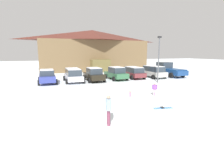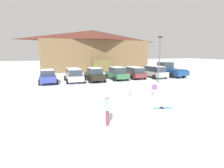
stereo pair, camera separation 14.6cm
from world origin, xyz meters
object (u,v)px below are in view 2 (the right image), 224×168
parked_black_sedan (94,74)px  skier_adult_in_blue_parka (107,107)px  pickup_truck (169,70)px  pair_of_skis (162,108)px  parked_white_suv (74,75)px  lamp_post (159,57)px  parked_silver_wagon (154,71)px  parked_green_coupe (117,73)px  parked_blue_hatchback (48,76)px  ski_lodge (93,50)px  parked_maroon_van (134,72)px  skier_child_in_pink_snowsuit (130,96)px  skier_child_in_purple_jacket (155,89)px

parked_black_sedan → skier_adult_in_blue_parka: 14.27m
pickup_truck → pair_of_skis: bearing=-130.1°
parked_white_suv → lamp_post: lamp_post is taller
parked_silver_wagon → parked_green_coupe: bearing=176.6°
parked_blue_hatchback → parked_green_coupe: parked_green_coupe is taller
ski_lodge → skier_adult_in_blue_parka: (-7.27, -29.43, -3.30)m
parked_white_suv → parked_maroon_van: parked_white_suv is taller
parked_green_coupe → skier_child_in_pink_snowsuit: bearing=-107.6°
parked_white_suv → parked_silver_wagon: (11.72, -0.50, 0.02)m
ski_lodge → parked_maroon_van: size_ratio=5.14×
parked_black_sedan → pair_of_skis: size_ratio=3.16×
skier_adult_in_blue_parka → skier_child_in_pink_snowsuit: (2.99, 3.38, -0.44)m
parked_white_suv → pickup_truck: bearing=0.8°
parked_maroon_van → pickup_truck: bearing=1.4°
parked_white_suv → pair_of_skis: bearing=-73.6°
ski_lodge → parked_maroon_van: bearing=-82.5°
ski_lodge → parked_silver_wagon: ski_lodge is taller
ski_lodge → skier_adult_in_blue_parka: 30.49m
parked_maroon_van → parked_silver_wagon: 3.04m
lamp_post → skier_child_in_purple_jacket: bearing=-128.2°
parked_white_suv → parked_black_sedan: bearing=-7.4°
ski_lodge → parked_blue_hatchback: bearing=-123.2°
parked_silver_wagon → ski_lodge: bearing=107.6°
skier_child_in_purple_jacket → pickup_truck: bearing=46.5°
parked_white_suv → pickup_truck: (14.96, 0.20, 0.07)m
pickup_truck → lamp_post: bearing=-138.9°
parked_blue_hatchback → parked_green_coupe: 8.97m
parked_white_suv → skier_child_in_purple_jacket: bearing=-62.0°
parked_maroon_van → lamp_post: bearing=-77.9°
parked_maroon_van → parked_silver_wagon: size_ratio=0.95×
parked_maroon_van → skier_child_in_pink_snowsuit: size_ratio=4.87×
parked_white_suv → parked_maroon_van: bearing=0.3°
ski_lodge → parked_black_sedan: (-4.12, -15.51, -3.36)m
skier_adult_in_blue_parka → skier_child_in_pink_snowsuit: skier_adult_in_blue_parka is taller
parked_silver_wagon → skier_child_in_purple_jacket: size_ratio=3.93×
parked_green_coupe → lamp_post: (3.82, -4.24, 2.28)m
parked_white_suv → pair_of_skis: 13.61m
skier_child_in_pink_snowsuit → parked_blue_hatchback: bearing=116.8°
parked_silver_wagon → pair_of_skis: parked_silver_wagon is taller
parked_green_coupe → pickup_truck: bearing=2.2°
parked_black_sedan → skier_adult_in_blue_parka: size_ratio=2.58×
ski_lodge → lamp_post: 19.81m
parked_black_sedan → skier_child_in_pink_snowsuit: size_ratio=4.83×
pickup_truck → skier_adult_in_blue_parka: size_ratio=3.58×
parked_maroon_van → pair_of_skis: bearing=-110.5°
skier_child_in_purple_jacket → lamp_post: lamp_post is taller
ski_lodge → skier_child_in_purple_jacket: bearing=-93.3°
parked_white_suv → pair_of_skis: parked_white_suv is taller
parked_white_suv → lamp_post: bearing=-24.4°
parked_white_suv → lamp_post: 10.87m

